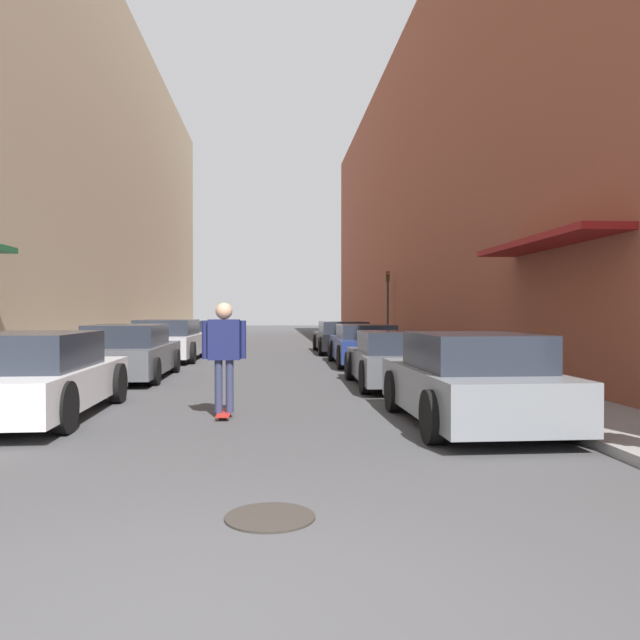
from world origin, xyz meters
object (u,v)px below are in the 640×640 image
at_px(parked_car_right_1, 398,359).
at_px(parked_car_right_2, 364,345).
at_px(manhole_cover, 270,517).
at_px(parked_car_left_0, 37,376).
at_px(traffic_light, 388,299).
at_px(parked_car_right_0, 470,381).
at_px(parked_car_right_3, 342,337).
at_px(skateboarder, 224,347).
at_px(parked_car_left_3, 188,336).
at_px(parked_car_left_1, 129,353).
at_px(parked_car_left_2, 168,341).

relative_size(parked_car_right_1, parked_car_right_2, 0.88).
bearing_deg(manhole_cover, parked_car_left_0, 126.03).
xyz_separation_m(parked_car_right_1, traffic_light, (2.54, 14.88, 1.60)).
bearing_deg(parked_car_right_0, parked_car_right_3, 90.23).
bearing_deg(skateboarder, parked_car_right_3, 76.83).
bearing_deg(parked_car_left_3, skateboarder, -80.59).
bearing_deg(manhole_cover, parked_car_left_1, 108.23).
xyz_separation_m(parked_car_left_1, traffic_light, (8.60, 12.95, 1.56)).
bearing_deg(skateboarder, parked_car_left_1, 115.47).
height_order(parked_car_left_1, skateboarder, skateboarder).
height_order(parked_car_right_2, traffic_light, traffic_light).
height_order(parked_car_left_0, parked_car_left_2, parked_car_left_2).
relative_size(parked_car_left_0, parked_car_right_3, 0.95).
distance_m(parked_car_left_0, parked_car_left_1, 5.43).
distance_m(manhole_cover, traffic_light, 23.89).
height_order(parked_car_left_3, skateboarder, skateboarder).
relative_size(parked_car_right_3, traffic_light, 1.44).
relative_size(parked_car_right_2, parked_car_right_3, 0.97).
xyz_separation_m(parked_car_left_1, parked_car_right_1, (6.07, -1.93, -0.04)).
relative_size(parked_car_left_2, parked_car_right_3, 1.00).
bearing_deg(parked_car_right_0, skateboarder, 165.03).
relative_size(parked_car_left_3, manhole_cover, 5.67).
relative_size(parked_car_left_2, parked_car_right_1, 1.18).
xyz_separation_m(parked_car_left_0, parked_car_left_2, (0.12, 11.05, 0.03)).
bearing_deg(traffic_light, parked_car_left_0, -115.42).
bearing_deg(parked_car_left_0, parked_car_right_3, 66.73).
relative_size(parked_car_left_1, parked_car_right_0, 1.15).
xyz_separation_m(parked_car_left_0, parked_car_left_1, (0.13, 5.43, -0.00)).
bearing_deg(parked_car_right_1, parked_car_left_1, 162.34).
xyz_separation_m(parked_car_right_1, parked_car_right_3, (0.03, 10.99, 0.03)).
bearing_deg(traffic_light, manhole_cover, -102.68).
bearing_deg(parked_car_right_0, parked_car_right_2, 90.13).
distance_m(parked_car_left_0, parked_car_right_0, 6.39).
xyz_separation_m(parked_car_right_0, skateboarder, (-3.49, 0.93, 0.44)).
distance_m(parked_car_left_1, parked_car_right_1, 6.37).
height_order(parked_car_left_1, parked_car_left_2, parked_car_left_2).
relative_size(parked_car_left_1, parked_car_right_1, 1.13).
bearing_deg(parked_car_right_3, manhole_cover, -98.01).
bearing_deg(parked_car_left_3, parked_car_left_0, -89.98).
height_order(parked_car_left_2, parked_car_right_2, parked_car_left_2).
height_order(parked_car_right_0, manhole_cover, parked_car_right_0).
height_order(skateboarder, traffic_light, traffic_light).
distance_m(parked_car_left_0, manhole_cover, 6.01).
bearing_deg(parked_car_left_3, parked_car_right_0, -70.58).
height_order(parked_car_left_3, manhole_cover, parked_car_left_3).
bearing_deg(parked_car_right_2, parked_car_right_1, -90.75).
distance_m(parked_car_left_2, skateboarder, 11.54).
xyz_separation_m(parked_car_right_0, traffic_light, (2.44, 19.49, 1.55)).
bearing_deg(parked_car_left_1, parked_car_right_3, 56.05).
height_order(parked_car_left_0, skateboarder, skateboarder).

